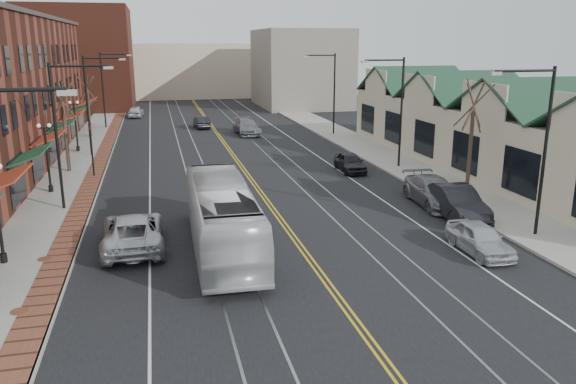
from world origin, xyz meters
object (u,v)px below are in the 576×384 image
parked_car_a (480,238)px  parked_car_c (434,192)px  parked_car_b (456,202)px  parked_suv (133,231)px  parked_car_d (350,162)px  transit_bus (222,217)px

parked_car_a → parked_car_c: 7.76m
parked_car_a → parked_car_b: (1.68, 5.03, 0.17)m
parked_suv → parked_car_a: 15.71m
parked_car_c → parked_car_d: 9.59m
transit_bus → parked_car_a: transit_bus is taller
parked_suv → transit_bus: bearing=162.3°
transit_bus → parked_car_d: bearing=-127.4°
transit_bus → parked_suv: (-3.97, 1.19, -0.76)m
parked_car_c → transit_bus: bearing=-156.9°
transit_bus → parked_car_a: size_ratio=2.79×
parked_car_a → parked_suv: bearing=164.8°
parked_suv → parked_car_b: size_ratio=1.11×
parked_car_c → parked_car_a: bearing=-98.7°
parked_suv → parked_car_a: parked_suv is taller
parked_car_d → transit_bus: bearing=-126.2°
parked_suv → parked_car_b: bearing=-178.4°
parked_car_b → parked_suv: bearing=-171.9°
transit_bus → parked_suv: 4.21m
parked_car_a → parked_car_c: size_ratio=0.73×
transit_bus → parked_car_d: transit_bus is taller
parked_car_b → transit_bus: bearing=-165.8°
transit_bus → parked_car_b: 13.00m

